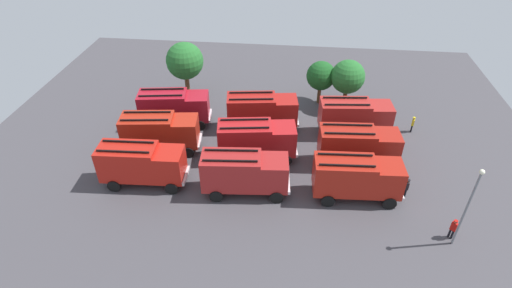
# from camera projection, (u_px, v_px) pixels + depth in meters

# --- Properties ---
(ground_plane) EXTENTS (55.04, 55.04, 0.00)m
(ground_plane) POSITION_uv_depth(u_px,v_px,m) (256.00, 156.00, 37.89)
(ground_plane) COLOR #423F44
(fire_truck_0) EXTENTS (7.30, 3.02, 3.88)m
(fire_truck_0) POSITION_uv_depth(u_px,v_px,m) (142.00, 163.00, 33.59)
(fire_truck_0) COLOR #AF1B12
(fire_truck_0) RESTS_ON ground
(fire_truck_1) EXTENTS (7.37, 3.23, 3.88)m
(fire_truck_1) POSITION_uv_depth(u_px,v_px,m) (244.00, 172.00, 32.64)
(fire_truck_1) COLOR maroon
(fire_truck_1) RESTS_ON ground
(fire_truck_2) EXTENTS (7.32, 3.06, 3.88)m
(fire_truck_2) POSITION_uv_depth(u_px,v_px,m) (357.00, 177.00, 32.15)
(fire_truck_2) COLOR #A11D12
(fire_truck_2) RESTS_ON ground
(fire_truck_3) EXTENTS (7.44, 3.46, 3.88)m
(fire_truck_3) POSITION_uv_depth(u_px,v_px,m) (160.00, 131.00, 37.47)
(fire_truck_3) COLOR #A52213
(fire_truck_3) RESTS_ON ground
(fire_truck_4) EXTENTS (7.47, 3.56, 3.88)m
(fire_truck_4) POSITION_uv_depth(u_px,v_px,m) (256.00, 139.00, 36.45)
(fire_truck_4) COLOR #AC191B
(fire_truck_4) RESTS_ON ground
(fire_truck_5) EXTENTS (7.34, 3.13, 3.88)m
(fire_truck_5) POSITION_uv_depth(u_px,v_px,m) (358.00, 145.00, 35.68)
(fire_truck_5) COLOR maroon
(fire_truck_5) RESTS_ON ground
(fire_truck_6) EXTENTS (7.48, 3.60, 3.88)m
(fire_truck_6) POSITION_uv_depth(u_px,v_px,m) (174.00, 106.00, 41.14)
(fire_truck_6) COLOR maroon
(fire_truck_6) RESTS_ON ground
(fire_truck_7) EXTENTS (7.46, 3.53, 3.88)m
(fire_truck_7) POSITION_uv_depth(u_px,v_px,m) (262.00, 110.00, 40.55)
(fire_truck_7) COLOR #A11A16
(fire_truck_7) RESTS_ON ground
(fire_truck_8) EXTENTS (7.40, 3.30, 3.88)m
(fire_truck_8) POSITION_uv_depth(u_px,v_px,m) (355.00, 116.00, 39.66)
(fire_truck_8) COLOR #A3231F
(fire_truck_8) RESTS_ON ground
(firefighter_0) EXTENTS (0.48, 0.45, 1.78)m
(firefighter_0) POSITION_uv_depth(u_px,v_px,m) (453.00, 228.00, 29.24)
(firefighter_0) COLOR black
(firefighter_0) RESTS_ON ground
(firefighter_1) EXTENTS (0.36, 0.48, 1.72)m
(firefighter_1) POSITION_uv_depth(u_px,v_px,m) (413.00, 124.00, 40.69)
(firefighter_1) COLOR black
(firefighter_1) RESTS_ON ground
(firefighter_2) EXTENTS (0.29, 0.44, 1.75)m
(firefighter_2) POSITION_uv_depth(u_px,v_px,m) (407.00, 187.00, 32.89)
(firefighter_2) COLOR black
(firefighter_2) RESTS_ON ground
(firefighter_3) EXTENTS (0.46, 0.47, 1.60)m
(firefighter_3) POSITION_uv_depth(u_px,v_px,m) (172.00, 130.00, 39.96)
(firefighter_3) COLOR black
(firefighter_3) RESTS_ON ground
(tree_0) EXTENTS (4.18, 4.18, 6.48)m
(tree_0) POSITION_uv_depth(u_px,v_px,m) (185.00, 61.00, 44.91)
(tree_0) COLOR brown
(tree_0) RESTS_ON ground
(tree_1) EXTENTS (3.21, 3.21, 4.97)m
(tree_1) POSITION_uv_depth(u_px,v_px,m) (321.00, 76.00, 44.17)
(tree_1) COLOR brown
(tree_1) RESTS_ON ground
(tree_2) EXTENTS (3.63, 3.63, 5.63)m
(tree_2) POSITION_uv_depth(u_px,v_px,m) (348.00, 77.00, 42.96)
(tree_2) COLOR brown
(tree_2) RESTS_ON ground
(traffic_cone_0) EXTENTS (0.46, 0.46, 0.66)m
(traffic_cone_0) POSITION_uv_depth(u_px,v_px,m) (261.00, 138.00, 39.76)
(traffic_cone_0) COLOR #F2600C
(traffic_cone_0) RESTS_ON ground
(lamppost) EXTENTS (0.36, 0.36, 6.95)m
(lamppost) POSITION_uv_depth(u_px,v_px,m) (469.00, 203.00, 27.01)
(lamppost) COLOR slate
(lamppost) RESTS_ON ground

